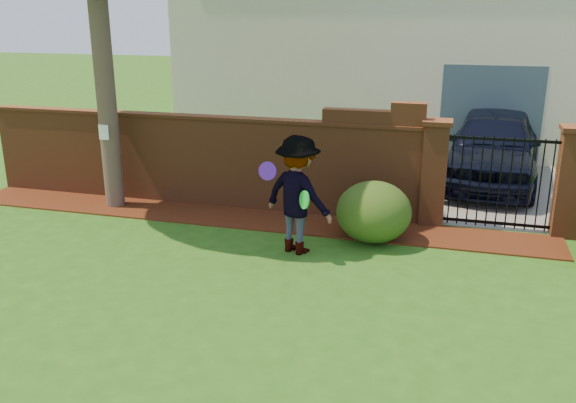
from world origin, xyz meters
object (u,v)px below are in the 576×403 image
(man, at_px, (296,195))
(frisbee_purple, at_px, (268,171))
(car, at_px, (492,149))
(frisbee_green, at_px, (304,200))

(man, relative_size, frisbee_purple, 6.46)
(car, relative_size, frisbee_green, 17.00)
(car, distance_m, frisbee_purple, 6.07)
(frisbee_purple, bearing_deg, man, 12.05)
(car, xyz_separation_m, frisbee_purple, (-3.52, -4.92, 0.51))
(car, height_order, frisbee_green, car)
(frisbee_green, bearing_deg, frisbee_purple, 159.97)
(man, bearing_deg, car, -99.77)
(man, bearing_deg, frisbee_purple, 34.92)
(man, xyz_separation_m, frisbee_purple, (-0.43, -0.09, 0.39))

